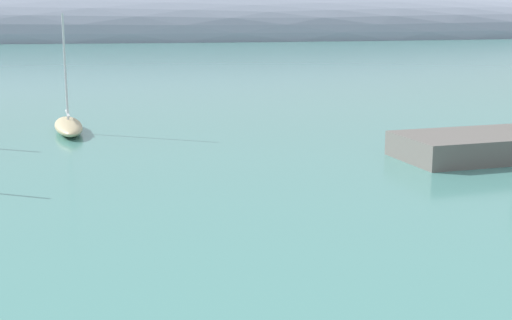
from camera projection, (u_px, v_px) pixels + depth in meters
The scene contains 2 objects.
distant_ridge at pixel (79, 37), 205.66m from camera, with size 358.40×82.96×32.63m, color #8E99AD.
sailboat_sand_near_shore at pixel (68, 125), 43.58m from camera, with size 2.59×6.72×7.24m.
Camera 1 is at (-4.64, -4.71, 7.32)m, focal length 49.72 mm.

